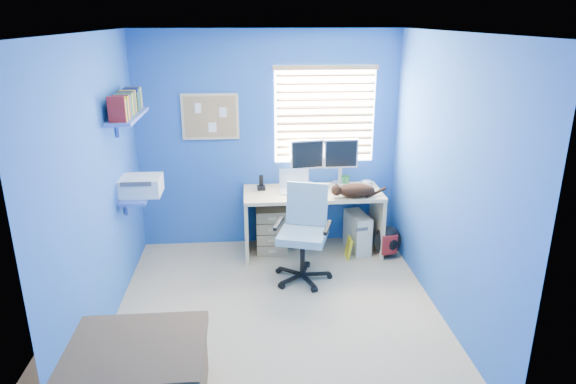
{
  "coord_description": "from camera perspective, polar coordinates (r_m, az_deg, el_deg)",
  "views": [
    {
      "loc": [
        -0.25,
        -4.19,
        2.61
      ],
      "look_at": [
        0.15,
        0.65,
        0.95
      ],
      "focal_mm": 32.0,
      "sensor_mm": 36.0,
      "label": 1
    }
  ],
  "objects": [
    {
      "name": "phone",
      "position": [
        5.85,
        -3.0,
        1.08
      ],
      "size": [
        0.1,
        0.12,
        0.17
      ],
      "primitive_type": "cube",
      "rotation": [
        0.0,
        0.0,
        0.08
      ],
      "color": "black",
      "rests_on": "desk"
    },
    {
      "name": "ceiling",
      "position": [
        4.2,
        -1.36,
        17.34
      ],
      "size": [
        3.0,
        3.2,
        0.0
      ],
      "primitive_type": "cube",
      "color": "white",
      "rests_on": "wall_back"
    },
    {
      "name": "cat",
      "position": [
        5.66,
        7.57,
        0.18
      ],
      "size": [
        0.43,
        0.24,
        0.15
      ],
      "primitive_type": "ellipsoid",
      "rotation": [
        0.0,
        0.0,
        0.05
      ],
      "color": "black",
      "rests_on": "desk"
    },
    {
      "name": "drawer_boxes",
      "position": [
        5.96,
        -1.83,
        -4.27
      ],
      "size": [
        0.35,
        0.28,
        0.54
      ],
      "primitive_type": "cube",
      "color": "tan",
      "rests_on": "floor"
    },
    {
      "name": "floor",
      "position": [
        4.95,
        -1.14,
        -13.0
      ],
      "size": [
        3.0,
        3.2,
        0.0
      ],
      "primitive_type": "cube",
      "color": "tan",
      "rests_on": "ground"
    },
    {
      "name": "wall_right",
      "position": [
        4.74,
        17.16,
        1.33
      ],
      "size": [
        0.01,
        3.2,
        2.5
      ],
      "primitive_type": "cube",
      "color": "#1D61AE",
      "rests_on": "ground"
    },
    {
      "name": "yellow_book",
      "position": [
        5.91,
        6.74,
        -6.2
      ],
      "size": [
        0.03,
        0.17,
        0.24
      ],
      "primitive_type": "cube",
      "color": "yellow",
      "rests_on": "floor"
    },
    {
      "name": "backpack",
      "position": [
        5.98,
        10.97,
        -5.4
      ],
      "size": [
        0.36,
        0.3,
        0.37
      ],
      "primitive_type": "ellipsoid",
      "rotation": [
        0.0,
        0.0,
        0.22
      ],
      "color": "black",
      "rests_on": "floor"
    },
    {
      "name": "bed_corner",
      "position": [
        3.93,
        -17.59,
        -19.07
      ],
      "size": [
        1.06,
        0.76,
        0.51
      ],
      "primitive_type": "cube",
      "color": "brown",
      "rests_on": "floor"
    },
    {
      "name": "desk",
      "position": [
        5.94,
        2.72,
        -3.32
      ],
      "size": [
        1.56,
        0.65,
        0.74
      ],
      "primitive_type": "cube",
      "color": "#CDB380",
      "rests_on": "floor"
    },
    {
      "name": "wall_left",
      "position": [
        4.58,
        -20.31,
        0.37
      ],
      "size": [
        0.01,
        3.2,
        2.5
      ],
      "primitive_type": "cube",
      "color": "#1D61AE",
      "rests_on": "ground"
    },
    {
      "name": "wall_front",
      "position": [
        2.94,
        0.73,
        -8.74
      ],
      "size": [
        3.0,
        0.01,
        2.5
      ],
      "primitive_type": "cube",
      "color": "#1D61AE",
      "rests_on": "ground"
    },
    {
      "name": "office_chair",
      "position": [
        5.35,
        1.73,
        -5.92
      ],
      "size": [
        0.72,
        0.72,
        0.99
      ],
      "color": "black",
      "rests_on": "floor"
    },
    {
      "name": "corkboard",
      "position": [
        5.88,
        -8.64,
        8.27
      ],
      "size": [
        0.64,
        0.02,
        0.52
      ],
      "color": "#CDB380",
      "rests_on": "ground"
    },
    {
      "name": "mug",
      "position": [
        6.08,
        6.38,
        1.32
      ],
      "size": [
        0.1,
        0.09,
        0.1
      ],
      "primitive_type": "imported",
      "color": "#207233",
      "rests_on": "desk"
    },
    {
      "name": "window_blinds",
      "position": [
        5.93,
        4.13,
        8.51
      ],
      "size": [
        1.15,
        0.05,
        1.1
      ],
      "color": "white",
      "rests_on": "ground"
    },
    {
      "name": "cd_spindle",
      "position": [
        6.02,
        8.75,
        0.88
      ],
      "size": [
        0.13,
        0.13,
        0.07
      ],
      "primitive_type": "cylinder",
      "color": "silver",
      "rests_on": "desk"
    },
    {
      "name": "monitor_right",
      "position": [
        6.03,
        5.85,
        3.39
      ],
      "size": [
        0.4,
        0.13,
        0.54
      ],
      "primitive_type": "cube",
      "rotation": [
        0.0,
        0.0,
        0.02
      ],
      "color": "silver",
      "rests_on": "desk"
    },
    {
      "name": "monitor_left",
      "position": [
        5.97,
        2.13,
        3.3
      ],
      "size": [
        0.41,
        0.18,
        0.54
      ],
      "primitive_type": "cube",
      "rotation": [
        0.0,
        0.0,
        0.17
      ],
      "color": "silver",
      "rests_on": "desk"
    },
    {
      "name": "wall_back",
      "position": [
        5.96,
        -2.21,
        5.65
      ],
      "size": [
        3.0,
        0.01,
        2.5
      ],
      "primitive_type": "cube",
      "color": "#1D61AE",
      "rests_on": "ground"
    },
    {
      "name": "laptop",
      "position": [
        5.77,
        0.75,
        1.1
      ],
      "size": [
        0.33,
        0.26,
        0.22
      ],
      "primitive_type": "cube",
      "rotation": [
        0.0,
        0.0,
        -0.0
      ],
      "color": "silver",
      "rests_on": "desk"
    },
    {
      "name": "wall_shelves",
      "position": [
        5.2,
        -16.91,
        4.96
      ],
      "size": [
        0.42,
        0.9,
        1.05
      ],
      "color": "#415DB9",
      "rests_on": "ground"
    },
    {
      "name": "tower_pc",
      "position": [
        6.07,
        7.71,
        -4.44
      ],
      "size": [
        0.26,
        0.47,
        0.45
      ],
      "primitive_type": "cube",
      "rotation": [
        0.0,
        0.0,
        0.18
      ],
      "color": "beige",
      "rests_on": "floor"
    }
  ]
}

